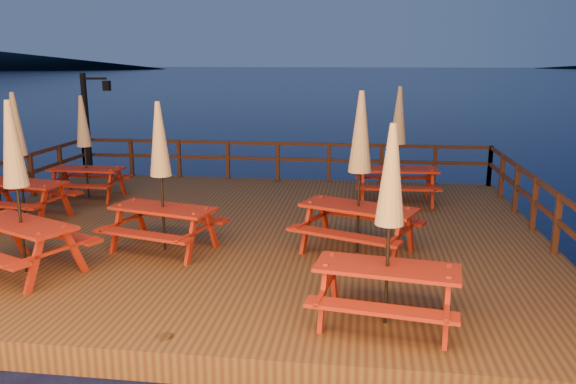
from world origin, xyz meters
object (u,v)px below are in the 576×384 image
picnic_table_0 (389,223)px  lamp_post (91,116)px  picnic_table_1 (17,185)px  picnic_table_2 (360,171)px

picnic_table_0 → lamp_post: bearing=142.5°
picnic_table_0 → picnic_table_1: (-5.76, 1.07, 0.08)m
picnic_table_1 → picnic_table_2: size_ratio=0.97×
picnic_table_1 → picnic_table_2: picnic_table_2 is taller
picnic_table_0 → picnic_table_2: bearing=106.8°
picnic_table_1 → picnic_table_0: bearing=14.1°
picnic_table_1 → lamp_post: bearing=132.7°
picnic_table_0 → picnic_table_2: picnic_table_2 is taller
picnic_table_1 → picnic_table_2: 5.61m
lamp_post → picnic_table_1: size_ratio=1.08×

